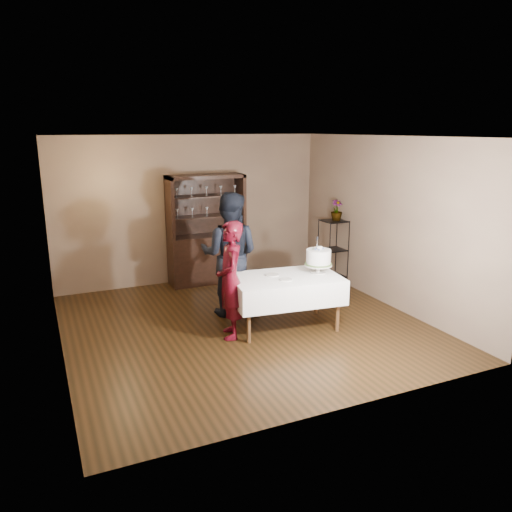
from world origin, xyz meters
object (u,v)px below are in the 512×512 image
Objects in this scene: woman at (231,280)px; china_hutch at (207,247)px; potted_plant at (337,210)px; plant_etagere at (333,249)px; cake_table at (285,289)px; man at (230,255)px; cake at (318,258)px.

china_hutch is at bearing -176.89° from woman.
plant_etagere is at bearing -171.75° from potted_plant.
woman is at bearing 178.17° from cake_table.
plant_etagere is at bearing -26.83° from china_hutch.
china_hutch is 5.37× the size of potted_plant.
potted_plant reaches higher than cake_table.
man reaches higher than woman.
cake is (0.52, -0.03, 0.40)m from cake_table.
woman is at bearing -101.52° from china_hutch.
woman is 1.36m from cake.
plant_etagere is (2.08, -1.05, -0.01)m from china_hutch.
woman reaches higher than potted_plant.
potted_plant is (1.82, 1.52, 0.79)m from cake_table.
woman is (-0.83, 0.03, 0.23)m from cake_table.
china_hutch reaches higher than plant_etagere.
cake is at bearing 173.51° from man.
cake_table is (0.31, -2.57, -0.08)m from china_hutch.
woman is at bearing 177.78° from cake.
plant_etagere is at bearing 50.93° from cake.
cake_table is at bearing -139.42° from plant_etagere.
china_hutch is 1.05× the size of man.
man is at bearing 140.17° from cake.
man reaches higher than cake.
man is (0.31, 0.81, 0.14)m from woman.
potted_plant is at bearing 134.15° from woman.
cake_table is 2.50m from potted_plant.
cake_table is 2.98× the size of cake.
cake_table is (-1.77, -1.52, -0.06)m from plant_etagere.
china_hutch is 1.23× the size of woman.
china_hutch is 3.65× the size of cake.
plant_etagere is 3.22× the size of potted_plant.
cake is at bearing 102.41° from woman.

